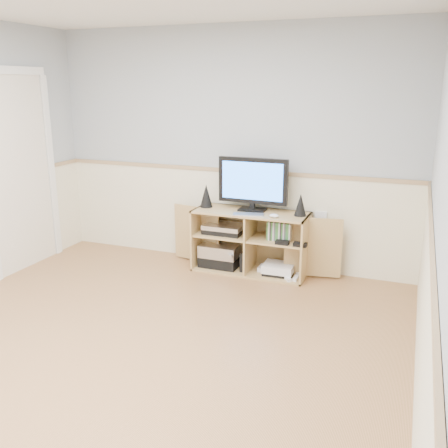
{
  "coord_description": "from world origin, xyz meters",
  "views": [
    {
      "loc": [
        1.86,
        -2.71,
        1.91
      ],
      "look_at": [
        0.34,
        1.2,
        0.73
      ],
      "focal_mm": 40.0,
      "sensor_mm": 36.0,
      "label": 1
    }
  ],
  "objects_px": {
    "game_consoles": "(278,269)",
    "monitor": "(253,182)",
    "media_cabinet": "(252,240)",
    "keyboard": "(248,214)"
  },
  "relations": [
    {
      "from": "media_cabinet",
      "to": "monitor",
      "type": "bearing_deg",
      "value": -90.0
    },
    {
      "from": "keyboard",
      "to": "media_cabinet",
      "type": "bearing_deg",
      "value": 82.71
    },
    {
      "from": "game_consoles",
      "to": "monitor",
      "type": "bearing_deg",
      "value": 168.76
    },
    {
      "from": "monitor",
      "to": "game_consoles",
      "type": "bearing_deg",
      "value": -11.24
    },
    {
      "from": "monitor",
      "to": "media_cabinet",
      "type": "bearing_deg",
      "value": 90.0
    },
    {
      "from": "media_cabinet",
      "to": "game_consoles",
      "type": "xyz_separation_m",
      "value": [
        0.31,
        -0.07,
        -0.26
      ]
    },
    {
      "from": "media_cabinet",
      "to": "monitor",
      "type": "height_order",
      "value": "monitor"
    },
    {
      "from": "monitor",
      "to": "keyboard",
      "type": "height_order",
      "value": "monitor"
    },
    {
      "from": "monitor",
      "to": "game_consoles",
      "type": "height_order",
      "value": "monitor"
    },
    {
      "from": "media_cabinet",
      "to": "game_consoles",
      "type": "bearing_deg",
      "value": -12.25
    }
  ]
}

